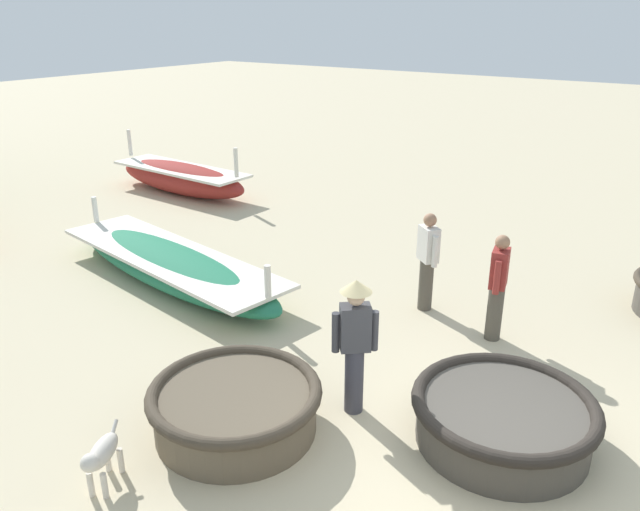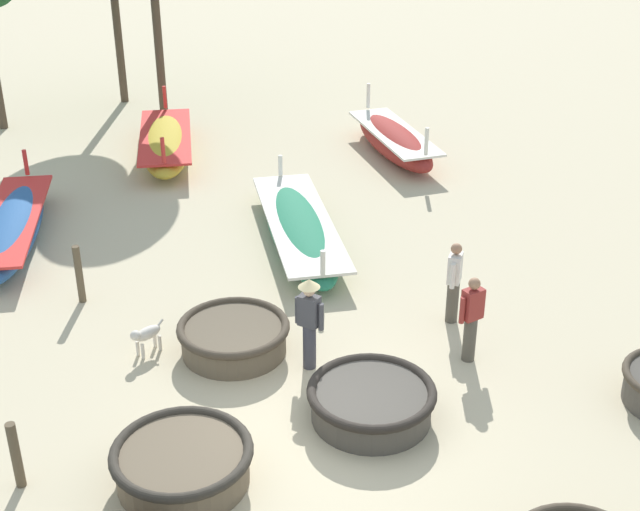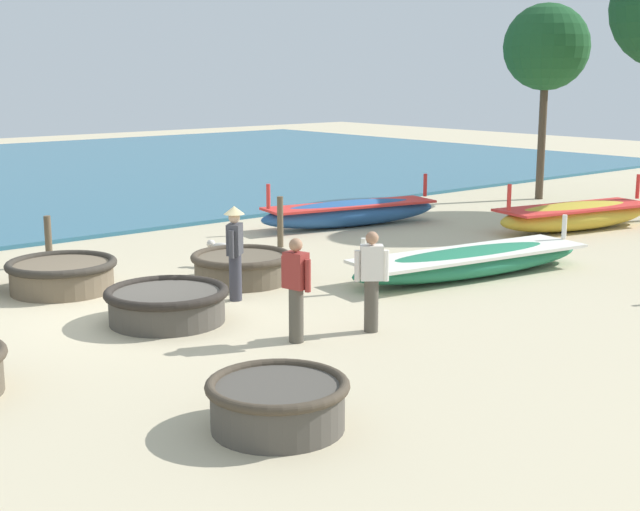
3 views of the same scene
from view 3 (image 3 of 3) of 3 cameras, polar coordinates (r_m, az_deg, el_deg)
ground_plane at (r=15.15m, az=-11.29°, el=-3.60°), size 80.00×80.00×0.00m
coracle_front_left at (r=16.88m, az=-16.19°, el=-1.15°), size 1.99×1.99×0.58m
coracle_tilted at (r=14.44m, az=-9.77°, el=-3.03°), size 1.99×1.99×0.56m
coracle_weathered at (r=10.11m, az=-2.73°, el=-9.36°), size 1.63×1.63×0.57m
coracle_upturned at (r=16.97m, az=-5.03°, el=-0.68°), size 1.93×1.93×0.56m
long_boat_white_hull at (r=23.02m, az=1.95°, el=2.77°), size 2.10×5.17×1.24m
long_boat_green_hull at (r=17.66m, az=9.62°, el=-0.36°), size 2.12×5.64×1.00m
long_boat_ochre_hull at (r=23.36m, az=16.00°, el=2.48°), size 2.22×4.86×1.29m
fisherman_standing_left at (r=13.61m, az=3.32°, el=-1.49°), size 0.38×0.44×1.57m
fisherman_by_coracle at (r=15.50m, az=-5.47°, el=0.56°), size 0.39×0.43×1.67m
fisherman_standing_right at (r=13.06m, az=-1.54°, el=-2.04°), size 0.52×0.29×1.57m
dog at (r=18.36m, az=-6.43°, el=0.44°), size 0.63×0.41×0.55m
mooring_post_mid_beach at (r=19.03m, az=-16.99°, el=0.87°), size 0.14×0.14×1.06m
mooring_post_inland at (r=20.25m, az=-2.56°, el=2.16°), size 0.14×0.14×1.16m
tree_tall_back at (r=28.57m, az=14.29°, el=12.75°), size 2.62×2.62×5.96m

